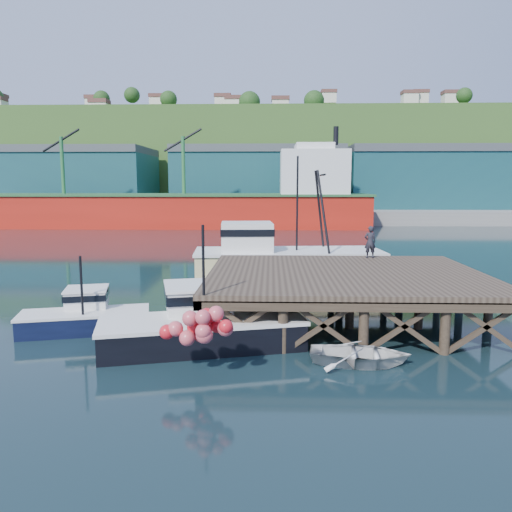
{
  "coord_description": "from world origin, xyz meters",
  "views": [
    {
      "loc": [
        2.21,
        -21.88,
        5.96
      ],
      "look_at": [
        1.48,
        2.0,
        2.52
      ],
      "focal_mm": 35.0,
      "sensor_mm": 36.0,
      "label": 1
    }
  ],
  "objects_px": {
    "boat_navy": "(86,315)",
    "dinghy": "(360,354)",
    "dockworker": "(370,242)",
    "boat_black": "(201,323)",
    "trawler": "(284,256)"
  },
  "relations": [
    {
      "from": "boat_navy",
      "to": "dinghy",
      "type": "xyz_separation_m",
      "value": [
        10.6,
        -3.63,
        -0.3
      ]
    },
    {
      "from": "dockworker",
      "to": "dinghy",
      "type": "bearing_deg",
      "value": 74.12
    },
    {
      "from": "boat_navy",
      "to": "dinghy",
      "type": "bearing_deg",
      "value": -32.57
    },
    {
      "from": "boat_navy",
      "to": "dockworker",
      "type": "height_order",
      "value": "dockworker"
    },
    {
      "from": "boat_black",
      "to": "dockworker",
      "type": "height_order",
      "value": "boat_black"
    },
    {
      "from": "boat_navy",
      "to": "dinghy",
      "type": "distance_m",
      "value": 11.21
    },
    {
      "from": "boat_navy",
      "to": "boat_black",
      "type": "xyz_separation_m",
      "value": [
        5.02,
        -1.76,
        0.2
      ]
    },
    {
      "from": "boat_black",
      "to": "trawler",
      "type": "relative_size",
      "value": 0.67
    },
    {
      "from": "boat_navy",
      "to": "trawler",
      "type": "height_order",
      "value": "trawler"
    },
    {
      "from": "boat_navy",
      "to": "trawler",
      "type": "bearing_deg",
      "value": 37.9
    },
    {
      "from": "boat_navy",
      "to": "dockworker",
      "type": "distance_m",
      "value": 14.5
    },
    {
      "from": "boat_navy",
      "to": "boat_black",
      "type": "bearing_deg",
      "value": -32.94
    },
    {
      "from": "dockworker",
      "to": "boat_black",
      "type": "bearing_deg",
      "value": 42.82
    },
    {
      "from": "boat_navy",
      "to": "dockworker",
      "type": "bearing_deg",
      "value": 12.82
    },
    {
      "from": "boat_black",
      "to": "dinghy",
      "type": "height_order",
      "value": "boat_black"
    }
  ]
}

